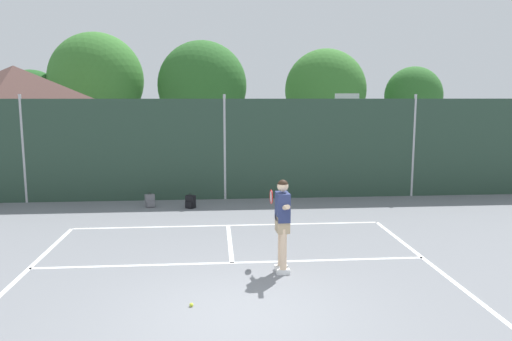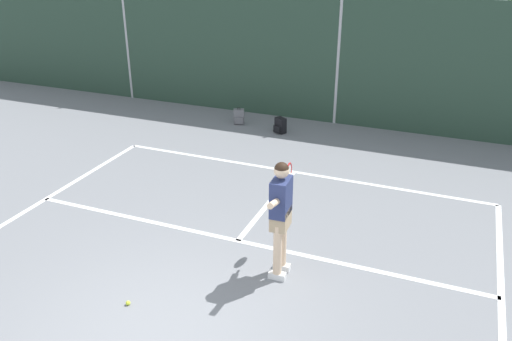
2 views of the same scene
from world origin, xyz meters
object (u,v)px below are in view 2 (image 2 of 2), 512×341
(tennis_player, at_px, (281,209))
(backpack_grey, at_px, (239,117))
(backpack_black, at_px, (280,126))
(tennis_ball, at_px, (128,303))

(tennis_player, xyz_separation_m, backpack_grey, (-3.35, 6.09, -0.92))
(tennis_player, distance_m, backpack_black, 6.26)
(backpack_black, bearing_deg, backpack_grey, 168.93)
(tennis_ball, height_order, backpack_black, backpack_black)
(tennis_player, bearing_deg, backpack_grey, 118.78)
(tennis_player, xyz_separation_m, backpack_black, (-2.07, 5.84, -0.92))
(tennis_ball, distance_m, backpack_black, 7.35)
(tennis_player, height_order, backpack_black, tennis_player)
(tennis_ball, bearing_deg, tennis_player, 41.21)
(backpack_grey, bearing_deg, tennis_player, -61.22)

